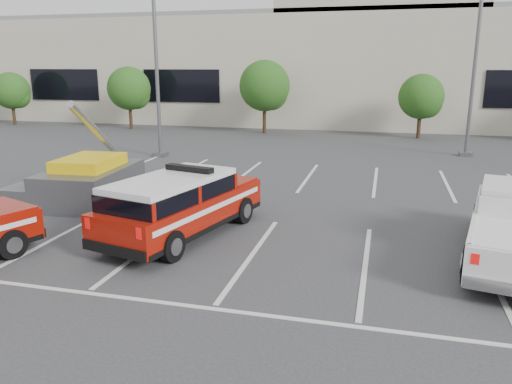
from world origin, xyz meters
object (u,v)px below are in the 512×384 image
at_px(tree_mid_left, 266,88).
at_px(tree_mid_right, 423,98).
at_px(tree_far_left, 13,92).
at_px(light_pole_left, 156,50).
at_px(fire_chief_suv, 181,209).
at_px(tree_left, 130,90).
at_px(light_pole_mid, 476,50).
at_px(utility_rig, 86,182).
at_px(convention_building, 354,62).

bearing_deg(tree_mid_left, tree_mid_right, -0.00).
distance_m(tree_far_left, tree_mid_right, 30.00).
distance_m(light_pole_left, fire_chief_suv, 13.28).
xyz_separation_m(tree_left, light_pole_mid, (21.91, -6.05, 2.41)).
height_order(tree_left, fire_chief_suv, tree_left).
bearing_deg(light_pole_left, tree_mid_left, 72.90).
xyz_separation_m(tree_mid_left, light_pole_mid, (11.91, -6.05, 2.14)).
bearing_deg(fire_chief_suv, light_pole_left, 131.35).
distance_m(tree_left, light_pole_left, 12.43).
distance_m(tree_left, utility_rig, 20.51).
bearing_deg(tree_left, tree_mid_left, 0.00).
distance_m(convention_building, utility_rig, 29.57).
bearing_deg(convention_building, utility_rig, -103.53).
bearing_deg(tree_mid_left, utility_rig, -95.39).
relative_size(tree_mid_left, fire_chief_suv, 0.87).
relative_size(light_pole_left, light_pole_mid, 1.00).
height_order(convention_building, fire_chief_suv, convention_building).
xyz_separation_m(tree_mid_left, light_pole_left, (-3.09, -10.05, 2.14)).
bearing_deg(tree_left, tree_far_left, -180.00).
height_order(light_pole_mid, fire_chief_suv, light_pole_mid).
bearing_deg(light_pole_left, tree_left, 124.52).
relative_size(tree_far_left, tree_mid_left, 0.82).
height_order(convention_building, tree_left, convention_building).
relative_size(light_pole_left, fire_chief_suv, 1.84).
distance_m(tree_mid_left, tree_mid_right, 10.01).
height_order(convention_building, tree_far_left, convention_building).
relative_size(tree_mid_left, tree_mid_right, 1.21).
height_order(tree_mid_left, tree_mid_right, tree_mid_left).
bearing_deg(tree_mid_left, tree_left, -180.00).
relative_size(convention_building, tree_mid_right, 15.04).
xyz_separation_m(light_pole_mid, fire_chief_suv, (-9.20, -15.09, -4.43)).
relative_size(tree_far_left, utility_rig, 0.95).
bearing_deg(convention_building, tree_mid_left, -117.40).
bearing_deg(tree_left, light_pole_left, -55.48).
bearing_deg(tree_left, tree_mid_right, -0.00).
relative_size(convention_building, light_pole_left, 5.86).
height_order(tree_mid_right, utility_rig, tree_mid_right).
xyz_separation_m(light_pole_left, light_pole_mid, (15.00, 4.00, 0.00)).
height_order(convention_building, light_pole_left, convention_building).
bearing_deg(tree_mid_left, fire_chief_suv, -82.70).
bearing_deg(light_pole_mid, tree_left, 164.57).
distance_m(tree_mid_left, fire_chief_suv, 21.43).
xyz_separation_m(convention_building, light_pole_left, (-8.18, -19.86, 0.47)).
distance_m(tree_far_left, fire_chief_suv, 31.07).
bearing_deg(tree_mid_right, tree_left, 180.00).
bearing_deg(tree_far_left, light_pole_left, -30.71).
bearing_deg(tree_mid_right, fire_chief_suv, -109.03).
bearing_deg(light_pole_mid, convention_building, 113.26).
distance_m(tree_mid_left, utility_rig, 18.89).
distance_m(tree_mid_right, light_pole_mid, 6.88).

